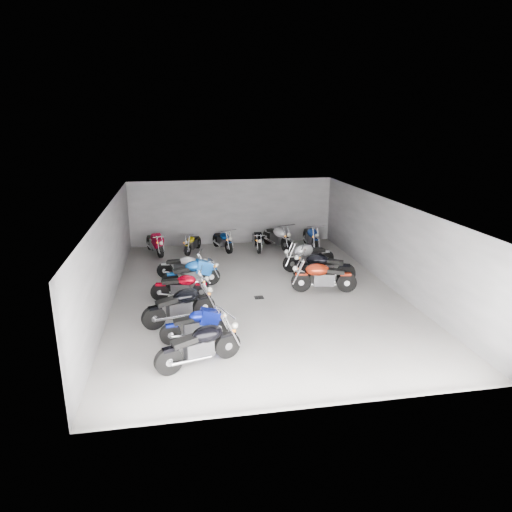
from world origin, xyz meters
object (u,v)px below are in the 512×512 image
at_px(motorcycle_left_a, 200,345).
at_px(motorcycle_right_e, 323,267).
at_px(motorcycle_left_b, 196,325).
at_px(motorcycle_back_f, 311,237).
at_px(motorcycle_back_e, 277,237).
at_px(drain_grate, 259,297).
at_px(motorcycle_back_a, 155,243).
at_px(motorcycle_back_b, 192,243).
at_px(motorcycle_left_d, 181,287).
at_px(motorcycle_right_f, 308,256).
at_px(motorcycle_right_d, 323,277).
at_px(motorcycle_left_f, 183,266).
at_px(motorcycle_back_c, 223,240).
at_px(motorcycle_left_c, 180,306).
at_px(motorcycle_back_d, 257,240).
at_px(motorcycle_left_e, 192,274).

xyz_separation_m(motorcycle_left_a, motorcycle_right_e, (5.03, 5.54, 0.02)).
height_order(motorcycle_left_b, motorcycle_back_f, motorcycle_back_f).
xyz_separation_m(motorcycle_left_b, motorcycle_back_e, (4.35, 9.07, 0.10)).
bearing_deg(motorcycle_back_e, motorcycle_right_e, 77.94).
bearing_deg(motorcycle_right_e, drain_grate, 135.11).
xyz_separation_m(motorcycle_back_a, motorcycle_back_b, (1.72, -0.02, -0.08)).
height_order(motorcycle_left_d, motorcycle_right_f, motorcycle_right_f).
distance_m(motorcycle_right_d, motorcycle_right_e, 1.15).
distance_m(motorcycle_left_d, motorcycle_right_e, 5.51).
height_order(motorcycle_right_f, motorcycle_back_e, motorcycle_right_f).
distance_m(motorcycle_right_f, motorcycle_back_b, 5.76).
relative_size(motorcycle_left_f, motorcycle_right_e, 0.87).
distance_m(motorcycle_right_e, motorcycle_back_f, 4.80).
bearing_deg(drain_grate, motorcycle_left_a, -118.18).
distance_m(drain_grate, motorcycle_back_c, 6.34).
relative_size(motorcycle_left_c, motorcycle_back_d, 1.15).
xyz_separation_m(motorcycle_left_e, motorcycle_back_c, (1.64, 4.88, -0.04)).
relative_size(motorcycle_left_b, motorcycle_back_f, 0.86).
bearing_deg(motorcycle_back_d, motorcycle_left_d, 59.40).
distance_m(motorcycle_left_c, motorcycle_right_f, 6.88).
distance_m(motorcycle_left_c, motorcycle_back_d, 8.53).
distance_m(motorcycle_left_d, motorcycle_left_e, 1.24).
bearing_deg(drain_grate, motorcycle_back_a, 121.29).
distance_m(motorcycle_back_c, motorcycle_back_d, 1.63).
bearing_deg(motorcycle_back_d, motorcycle_left_a, 74.01).
bearing_deg(motorcycle_left_a, motorcycle_back_b, 157.88).
bearing_deg(motorcycle_left_e, motorcycle_left_a, -14.05).
bearing_deg(motorcycle_back_d, motorcycle_back_c, -6.86).
xyz_separation_m(motorcycle_left_c, motorcycle_left_f, (0.17, 4.14, -0.08)).
relative_size(drain_grate, motorcycle_left_c, 0.14).
bearing_deg(motorcycle_back_d, motorcycle_back_f, -179.71).
xyz_separation_m(motorcycle_left_a, motorcycle_right_f, (4.86, 7.03, 0.01)).
bearing_deg(motorcycle_back_f, drain_grate, 59.57).
bearing_deg(motorcycle_back_b, motorcycle_right_e, 157.61).
relative_size(drain_grate, motorcycle_back_e, 0.14).
relative_size(motorcycle_right_e, motorcycle_back_c, 1.17).
distance_m(motorcycle_left_b, motorcycle_right_d, 5.61).
bearing_deg(motorcycle_right_e, motorcycle_left_e, 108.68).
relative_size(motorcycle_right_f, motorcycle_back_a, 1.11).
distance_m(motorcycle_left_f, motorcycle_right_e, 5.45).
bearing_deg(motorcycle_left_d, motorcycle_back_e, 149.63).
relative_size(motorcycle_left_e, motorcycle_back_c, 1.11).
relative_size(drain_grate, motorcycle_left_a, 0.14).
bearing_deg(motorcycle_right_f, motorcycle_left_f, 77.89).
xyz_separation_m(motorcycle_left_f, motorcycle_right_d, (4.94, -2.35, 0.08)).
bearing_deg(motorcycle_back_c, motorcycle_right_e, 105.09).
distance_m(motorcycle_left_b, motorcycle_back_d, 9.52).
distance_m(motorcycle_left_f, motorcycle_right_d, 5.47).
height_order(drain_grate, motorcycle_back_d, motorcycle_back_d).
bearing_deg(motorcycle_back_d, motorcycle_left_b, 71.20).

